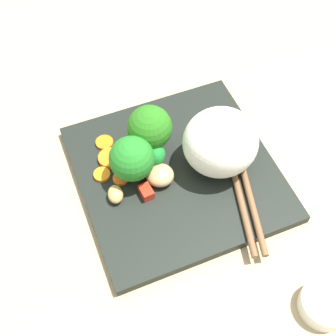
{
  "coord_description": "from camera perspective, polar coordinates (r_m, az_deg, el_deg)",
  "views": [
    {
      "loc": [
        11.98,
        30.71,
        51.37
      ],
      "look_at": [
        1.44,
        0.57,
        3.43
      ],
      "focal_mm": 48.12,
      "sensor_mm": 36.0,
      "label": 1
    }
  ],
  "objects": [
    {
      "name": "ground_plane",
      "position": [
        0.62,
        1.09,
        -1.49
      ],
      "size": [
        110.0,
        110.0,
        2.0
      ],
      "primitive_type": "cube",
      "color": "tan"
    },
    {
      "name": "broccoli_floret_0",
      "position": [
        0.58,
        -2.34,
        5.05
      ],
      "size": [
        5.9,
        5.9,
        7.67
      ],
      "color": "#81B860",
      "rests_on": "square_plate"
    },
    {
      "name": "sauce_cup",
      "position": [
        0.55,
        19.23,
        -15.95
      ],
      "size": [
        5.68,
        5.68,
        2.31
      ],
      "primitive_type": "cylinder",
      "color": "silver",
      "rests_on": "ground_plane"
    },
    {
      "name": "rice_mound",
      "position": [
        0.57,
        6.65,
        3.24
      ],
      "size": [
        11.08,
        10.7,
        9.01
      ],
      "primitive_type": "ellipsoid",
      "rotation": [
        0.0,
        0.0,
        6.11
      ],
      "color": "white",
      "rests_on": "square_plate"
    },
    {
      "name": "broccoli_floret_2",
      "position": [
        0.56,
        -4.59,
        1.13
      ],
      "size": [
        5.79,
        5.79,
        7.09
      ],
      "color": "#7FBC5B",
      "rests_on": "square_plate"
    },
    {
      "name": "chopstick_pair",
      "position": [
        0.6,
        9.01,
        -0.86
      ],
      "size": [
        6.82,
        22.92,
        0.84
      ],
      "rotation": [
        0.0,
        0.0,
        4.5
      ],
      "color": "brown",
      "rests_on": "square_plate"
    },
    {
      "name": "carrot_slice_0",
      "position": [
        0.61,
        -7.37,
        1.25
      ],
      "size": [
        4.45,
        4.45,
        0.64
      ],
      "primitive_type": "cylinder",
      "rotation": [
        0.0,
        0.0,
        5.53
      ],
      "color": "orange",
      "rests_on": "square_plate"
    },
    {
      "name": "square_plate",
      "position": [
        0.6,
        1.11,
        -0.63
      ],
      "size": [
        26.69,
        26.69,
        1.43
      ],
      "primitive_type": "cube",
      "rotation": [
        0.0,
        0.0,
        0.05
      ],
      "color": "black",
      "rests_on": "ground_plane"
    },
    {
      "name": "chicken_piece_0",
      "position": [
        0.57,
        -6.68,
        -3.33
      ],
      "size": [
        2.32,
        2.86,
        1.65
      ],
      "primitive_type": "ellipsoid",
      "rotation": [
        0.0,
        0.0,
        4.56
      ],
      "color": "tan",
      "rests_on": "square_plate"
    },
    {
      "name": "chicken_piece_1",
      "position": [
        0.58,
        -1.02,
        -0.92
      ],
      "size": [
        4.68,
        4.55,
        2.31
      ],
      "primitive_type": "ellipsoid",
      "rotation": [
        0.0,
        0.0,
        2.74
      ],
      "color": "tan",
      "rests_on": "square_plate"
    },
    {
      "name": "carrot_slice_4",
      "position": [
        0.62,
        -5.38,
        2.65
      ],
      "size": [
        3.25,
        3.25,
        0.61
      ],
      "primitive_type": "cylinder",
      "rotation": [
        0.0,
        0.0,
        1.95
      ],
      "color": "orange",
      "rests_on": "square_plate"
    },
    {
      "name": "carrot_slice_1",
      "position": [
        0.6,
        -8.37,
        -0.83
      ],
      "size": [
        3.1,
        3.1,
        0.48
      ],
      "primitive_type": "cylinder",
      "rotation": [
        0.0,
        0.0,
        0.7
      ],
      "color": "orange",
      "rests_on": "square_plate"
    },
    {
      "name": "pepper_chunk_1",
      "position": [
        0.6,
        -4.3,
        1.55
      ],
      "size": [
        3.22,
        3.48,
        1.43
      ],
      "primitive_type": "cube",
      "rotation": [
        0.0,
        0.0,
        2.13
      ],
      "color": "red",
      "rests_on": "square_plate"
    },
    {
      "name": "carrot_slice_2",
      "position": [
        0.63,
        -8.05,
        3.21
      ],
      "size": [
        3.4,
        3.4,
        0.44
      ],
      "primitive_type": "cylinder",
      "rotation": [
        0.0,
        0.0,
        2.45
      ],
      "color": "orange",
      "rests_on": "square_plate"
    },
    {
      "name": "broccoli_floret_1",
      "position": [
        0.58,
        -1.73,
        1.68
      ],
      "size": [
        2.92,
        2.92,
        3.97
      ],
      "color": "#6BA24A",
      "rests_on": "square_plate"
    },
    {
      "name": "carrot_slice_3",
      "position": [
        0.59,
        -6.03,
        -1.37
      ],
      "size": [
        2.77,
        2.77,
        0.45
      ],
      "primitive_type": "cylinder",
      "rotation": [
        0.0,
        0.0,
        5.28
      ],
      "color": "orange",
      "rests_on": "square_plate"
    },
    {
      "name": "pepper_chunk_0",
      "position": [
        0.57,
        -2.77,
        -3.05
      ],
      "size": [
        1.69,
        2.18,
        1.34
      ],
      "primitive_type": "cube",
      "rotation": [
        0.0,
        0.0,
        1.71
      ],
      "color": "red",
      "rests_on": "square_plate"
    }
  ]
}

